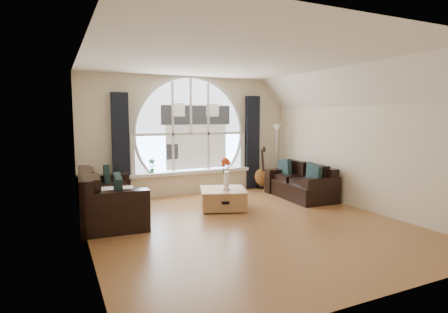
# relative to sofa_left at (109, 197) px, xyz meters

# --- Properties ---
(ground) EXTENTS (5.00, 5.50, 0.01)m
(ground) POSITION_rel_sofa_left_xyz_m (2.05, -1.24, -0.40)
(ground) COLOR brown
(ground) RESTS_ON ground
(ceiling) EXTENTS (5.00, 5.50, 0.01)m
(ceiling) POSITION_rel_sofa_left_xyz_m (2.05, -1.24, 2.30)
(ceiling) COLOR silver
(ceiling) RESTS_ON ground
(wall_back) EXTENTS (5.00, 0.01, 2.70)m
(wall_back) POSITION_rel_sofa_left_xyz_m (2.05, 1.51, 0.95)
(wall_back) COLOR beige
(wall_back) RESTS_ON ground
(wall_front) EXTENTS (5.00, 0.01, 2.70)m
(wall_front) POSITION_rel_sofa_left_xyz_m (2.05, -3.99, 0.95)
(wall_front) COLOR beige
(wall_front) RESTS_ON ground
(wall_left) EXTENTS (0.01, 5.50, 2.70)m
(wall_left) POSITION_rel_sofa_left_xyz_m (-0.45, -1.24, 0.95)
(wall_left) COLOR beige
(wall_left) RESTS_ON ground
(wall_right) EXTENTS (0.01, 5.50, 2.70)m
(wall_right) POSITION_rel_sofa_left_xyz_m (4.55, -1.24, 0.95)
(wall_right) COLOR beige
(wall_right) RESTS_ON ground
(attic_slope) EXTENTS (0.92, 5.50, 0.72)m
(attic_slope) POSITION_rel_sofa_left_xyz_m (4.25, -1.24, 1.95)
(attic_slope) COLOR silver
(attic_slope) RESTS_ON ground
(arched_window) EXTENTS (2.60, 0.06, 2.15)m
(arched_window) POSITION_rel_sofa_left_xyz_m (2.05, 1.48, 1.23)
(arched_window) COLOR silver
(arched_window) RESTS_ON wall_back
(window_sill) EXTENTS (2.90, 0.22, 0.08)m
(window_sill) POSITION_rel_sofa_left_xyz_m (2.05, 1.41, 0.11)
(window_sill) COLOR white
(window_sill) RESTS_ON wall_back
(window_frame) EXTENTS (2.76, 0.08, 2.15)m
(window_frame) POSITION_rel_sofa_left_xyz_m (2.05, 1.45, 1.23)
(window_frame) COLOR white
(window_frame) RESTS_ON wall_back
(neighbor_house) EXTENTS (1.70, 0.02, 1.50)m
(neighbor_house) POSITION_rel_sofa_left_xyz_m (2.20, 1.46, 1.10)
(neighbor_house) COLOR silver
(neighbor_house) RESTS_ON wall_back
(curtain_left) EXTENTS (0.35, 0.12, 2.30)m
(curtain_left) POSITION_rel_sofa_left_xyz_m (0.45, 1.39, 0.75)
(curtain_left) COLOR black
(curtain_left) RESTS_ON ground
(curtain_right) EXTENTS (0.35, 0.12, 2.30)m
(curtain_right) POSITION_rel_sofa_left_xyz_m (3.65, 1.39, 0.75)
(curtain_right) COLOR black
(curtain_right) RESTS_ON ground
(sofa_left) EXTENTS (1.08, 1.99, 0.86)m
(sofa_left) POSITION_rel_sofa_left_xyz_m (0.00, 0.00, 0.00)
(sofa_left) COLOR black
(sofa_left) RESTS_ON ground
(sofa_right) EXTENTS (0.91, 1.67, 0.72)m
(sofa_right) POSITION_rel_sofa_left_xyz_m (4.06, -0.03, 0.00)
(sofa_right) COLOR black
(sofa_right) RESTS_ON ground
(coffee_chest) EXTENTS (1.11, 1.11, 0.43)m
(coffee_chest) POSITION_rel_sofa_left_xyz_m (2.12, -0.14, -0.19)
(coffee_chest) COLOR #A67951
(coffee_chest) RESTS_ON ground
(throw_blanket) EXTENTS (0.62, 0.62, 0.10)m
(throw_blanket) POSITION_rel_sofa_left_xyz_m (0.11, -0.20, 0.10)
(throw_blanket) COLOR silver
(throw_blanket) RESTS_ON sofa_left
(vase_flowers) EXTENTS (0.24, 0.24, 0.70)m
(vase_flowers) POSITION_rel_sofa_left_xyz_m (2.18, -0.18, 0.38)
(vase_flowers) COLOR white
(vase_flowers) RESTS_ON coffee_chest
(floor_lamp) EXTENTS (0.24, 0.24, 1.60)m
(floor_lamp) POSITION_rel_sofa_left_xyz_m (4.14, 1.04, 0.40)
(floor_lamp) COLOR #B2B2B2
(floor_lamp) RESTS_ON ground
(guitar) EXTENTS (0.39, 0.29, 1.06)m
(guitar) POSITION_rel_sofa_left_xyz_m (3.80, 1.19, 0.13)
(guitar) COLOR #925C25
(guitar) RESTS_ON ground
(potted_plant) EXTENTS (0.19, 0.15, 0.32)m
(potted_plant) POSITION_rel_sofa_left_xyz_m (1.11, 1.41, 0.31)
(potted_plant) COLOR #1E6023
(potted_plant) RESTS_ON window_sill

